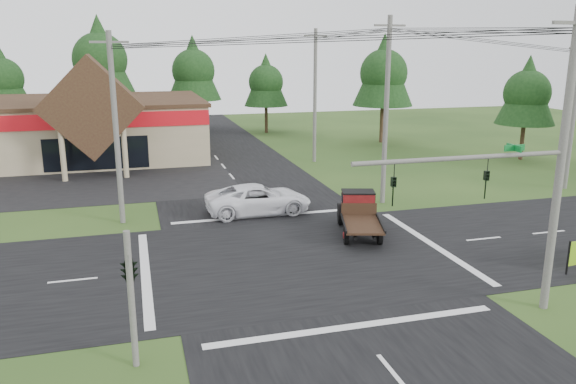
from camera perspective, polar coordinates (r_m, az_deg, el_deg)
name	(u,v)px	position (r m, az deg, el deg)	size (l,w,h in m)	color
ground	(298,258)	(26.59, 1.06, -6.72)	(120.00, 120.00, 0.00)	#243F16
road_ns	(298,258)	(26.58, 1.06, -6.70)	(12.00, 120.00, 0.02)	black
road_ew	(298,258)	(26.58, 1.06, -6.69)	(120.00, 12.00, 0.02)	black
parking_apron	(38,185)	(44.35, -24.08, 0.66)	(28.00, 14.00, 0.02)	black
cvs_building	(31,128)	(54.44, -24.64, 5.90)	(30.40, 18.20, 9.19)	tan
traffic_signal_mast	(517,198)	(21.41, 22.24, -0.61)	(8.12, 0.24, 7.00)	#595651
traffic_signal_corner	(128,257)	(17.52, -15.91, -6.37)	(0.53, 2.48, 4.40)	#595651
utility_pole_nr	(561,162)	(22.22, 25.99, 2.74)	(2.00, 0.30, 11.00)	#595651
utility_pole_nw	(116,128)	(32.05, -17.10, 6.25)	(2.00, 0.30, 10.50)	#595651
utility_pole_ne	(386,110)	(35.37, 9.95, 8.19)	(2.00, 0.30, 11.50)	#595651
utility_pole_far	(574,114)	(43.31, 27.03, 7.08)	(2.00, 0.30, 10.20)	#595651
utility_pole_n	(315,95)	(48.35, 2.76, 9.81)	(2.00, 0.30, 11.20)	#595651
tree_row_b	(2,77)	(67.07, -27.09, 10.38)	(5.60, 5.60, 10.10)	#332316
tree_row_c	(100,57)	(64.83, -18.59, 12.89)	(7.28, 7.28, 13.13)	#332316
tree_row_d	(193,68)	(66.19, -9.59, 12.27)	(6.16, 6.16, 11.11)	#332316
tree_row_e	(266,80)	(65.63, -2.26, 11.26)	(5.04, 5.04, 9.09)	#332316
tree_side_ne	(384,71)	(59.39, 9.69, 12.05)	(6.16, 6.16, 11.11)	#332316
tree_side_e_near	(527,91)	(53.42, 23.14, 9.44)	(5.04, 5.04, 9.09)	#332316
antique_flatbed_truck	(360,215)	(29.73, 7.31, -2.34)	(1.97, 5.17, 2.16)	#4F0B0E
white_pickup	(258,199)	(33.46, -3.02, -0.71)	(2.89, 6.26, 1.74)	white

